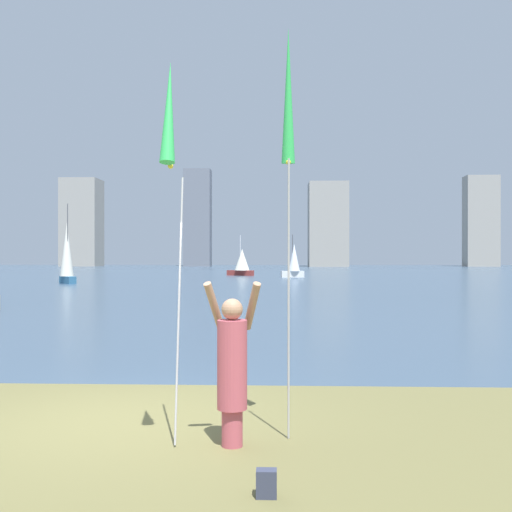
{
  "coord_description": "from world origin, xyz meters",
  "views": [
    {
      "loc": [
        2.15,
        -7.66,
        2.11
      ],
      "look_at": [
        1.33,
        12.84,
        2.08
      ],
      "focal_mm": 42.78,
      "sensor_mm": 36.0,
      "label": 1
    }
  ],
  "objects_px": {
    "person": "(232,365)",
    "sailboat_1": "(294,261)",
    "sailboat_6": "(67,253)",
    "kite_flag_left": "(169,124)",
    "sailboat_4": "(242,262)",
    "bag": "(266,483)",
    "kite_flag_right": "(288,105)"
  },
  "relations": [
    {
      "from": "person",
      "to": "sailboat_1",
      "type": "relative_size",
      "value": 0.45
    },
    {
      "from": "sailboat_6",
      "to": "sailboat_1",
      "type": "bearing_deg",
      "value": 38.02
    },
    {
      "from": "kite_flag_left",
      "to": "sailboat_4",
      "type": "distance_m",
      "value": 56.07
    },
    {
      "from": "bag",
      "to": "sailboat_6",
      "type": "height_order",
      "value": "sailboat_6"
    },
    {
      "from": "sailboat_4",
      "to": "sailboat_6",
      "type": "distance_m",
      "value": 21.53
    },
    {
      "from": "kite_flag_left",
      "to": "sailboat_4",
      "type": "relative_size",
      "value": 1.0
    },
    {
      "from": "kite_flag_left",
      "to": "sailboat_6",
      "type": "bearing_deg",
      "value": 110.99
    },
    {
      "from": "kite_flag_left",
      "to": "sailboat_6",
      "type": "height_order",
      "value": "sailboat_6"
    },
    {
      "from": "person",
      "to": "sailboat_1",
      "type": "height_order",
      "value": "sailboat_1"
    },
    {
      "from": "bag",
      "to": "sailboat_1",
      "type": "distance_m",
      "value": 52.3
    },
    {
      "from": "kite_flag_right",
      "to": "sailboat_1",
      "type": "bearing_deg",
      "value": 88.65
    },
    {
      "from": "kite_flag_right",
      "to": "person",
      "type": "bearing_deg",
      "value": -144.95
    },
    {
      "from": "kite_flag_right",
      "to": "sailboat_4",
      "type": "xyz_separation_m",
      "value": [
        -4.03,
        55.13,
        -2.44
      ]
    },
    {
      "from": "person",
      "to": "kite_flag_right",
      "type": "distance_m",
      "value": 3.08
    },
    {
      "from": "sailboat_6",
      "to": "kite_flag_left",
      "type": "bearing_deg",
      "value": -69.01
    },
    {
      "from": "kite_flag_right",
      "to": "bag",
      "type": "xyz_separation_m",
      "value": [
        -0.21,
        -1.85,
        -3.75
      ]
    },
    {
      "from": "kite_flag_right",
      "to": "sailboat_1",
      "type": "xyz_separation_m",
      "value": [
        1.19,
        50.41,
        -2.31
      ]
    },
    {
      "from": "bag",
      "to": "sailboat_1",
      "type": "relative_size",
      "value": 0.06
    },
    {
      "from": "person",
      "to": "kite_flag_left",
      "type": "height_order",
      "value": "kite_flag_left"
    },
    {
      "from": "sailboat_1",
      "to": "sailboat_4",
      "type": "bearing_deg",
      "value": 137.9
    },
    {
      "from": "sailboat_6",
      "to": "sailboat_4",
      "type": "bearing_deg",
      "value": 56.8
    },
    {
      "from": "sailboat_4",
      "to": "sailboat_6",
      "type": "xyz_separation_m",
      "value": [
        -11.78,
        -18.01,
        0.79
      ]
    },
    {
      "from": "kite_flag_right",
      "to": "sailboat_6",
      "type": "relative_size",
      "value": 0.81
    },
    {
      "from": "person",
      "to": "kite_flag_right",
      "type": "relative_size",
      "value": 0.38
    },
    {
      "from": "kite_flag_right",
      "to": "sailboat_6",
      "type": "height_order",
      "value": "sailboat_6"
    },
    {
      "from": "person",
      "to": "bag",
      "type": "height_order",
      "value": "person"
    },
    {
      "from": "bag",
      "to": "sailboat_4",
      "type": "distance_m",
      "value": 57.12
    },
    {
      "from": "person",
      "to": "kite_flag_left",
      "type": "distance_m",
      "value": 2.69
    },
    {
      "from": "kite_flag_left",
      "to": "sailboat_6",
      "type": "relative_size",
      "value": 0.7
    },
    {
      "from": "kite_flag_right",
      "to": "bag",
      "type": "height_order",
      "value": "kite_flag_right"
    },
    {
      "from": "kite_flag_right",
      "to": "sailboat_6",
      "type": "distance_m",
      "value": 40.38
    },
    {
      "from": "person",
      "to": "kite_flag_left",
      "type": "xyz_separation_m",
      "value": [
        -0.63,
        -0.39,
        2.59
      ]
    }
  ]
}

